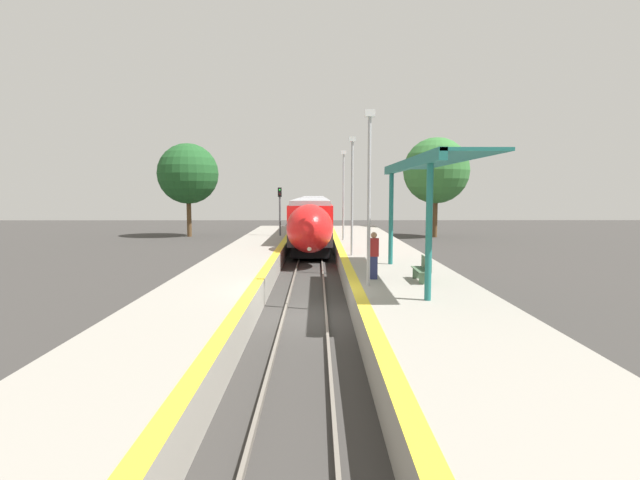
% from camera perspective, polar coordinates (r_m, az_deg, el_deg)
% --- Properties ---
extents(ground_plane, '(120.00, 120.00, 0.00)m').
position_cam_1_polar(ground_plane, '(17.26, -1.72, -8.84)').
color(ground_plane, '#383533').
extents(rail_left, '(0.08, 90.00, 0.15)m').
position_cam_1_polar(rail_left, '(17.28, -4.14, -8.59)').
color(rail_left, slate).
rests_on(rail_left, ground_plane).
extents(rail_right, '(0.08, 90.00, 0.15)m').
position_cam_1_polar(rail_right, '(17.24, 0.70, -8.60)').
color(rail_right, slate).
rests_on(rail_right, ground_plane).
extents(train, '(2.79, 40.90, 3.77)m').
position_cam_1_polar(train, '(46.84, -0.86, 2.89)').
color(train, black).
rests_on(train, ground_plane).
extents(platform_right, '(4.52, 64.00, 1.02)m').
position_cam_1_polar(platform_right, '(17.48, 11.03, -7.05)').
color(platform_right, gray).
rests_on(platform_right, ground_plane).
extents(platform_left, '(3.51, 64.00, 1.02)m').
position_cam_1_polar(platform_left, '(17.54, -12.74, -7.04)').
color(platform_left, gray).
rests_on(platform_left, ground_plane).
extents(platform_bench, '(0.44, 1.59, 0.89)m').
position_cam_1_polar(platform_bench, '(18.66, 11.70, -3.21)').
color(platform_bench, '#4C6B4C').
rests_on(platform_bench, platform_right).
extents(person_waiting, '(0.36, 0.23, 1.78)m').
position_cam_1_polar(person_waiting, '(18.80, 6.16, -1.66)').
color(person_waiting, navy).
rests_on(person_waiting, platform_right).
extents(railway_signal, '(0.28, 0.28, 4.63)m').
position_cam_1_polar(railway_signal, '(37.71, -4.61, 3.24)').
color(railway_signal, '#59595E').
rests_on(railway_signal, ground_plane).
extents(lamppost_near, '(0.36, 0.20, 6.06)m').
position_cam_1_polar(lamppost_near, '(17.41, 5.63, 6.03)').
color(lamppost_near, '#9E9EA3').
rests_on(lamppost_near, platform_right).
extents(lamppost_mid, '(0.36, 0.20, 6.06)m').
position_cam_1_polar(lamppost_mid, '(25.71, 3.69, 5.85)').
color(lamppost_mid, '#9E9EA3').
rests_on(lamppost_mid, platform_right).
extents(lamppost_far, '(0.36, 0.20, 6.06)m').
position_cam_1_polar(lamppost_far, '(34.03, 2.70, 5.76)').
color(lamppost_far, '#9E9EA3').
rests_on(lamppost_far, platform_right).
extents(station_canopy, '(2.02, 10.64, 4.46)m').
position_cam_1_polar(station_canopy, '(19.06, 11.61, 8.02)').
color(station_canopy, '#1E6B66').
rests_on(station_canopy, platform_right).
extents(background_tree_left, '(5.77, 5.77, 8.95)m').
position_cam_1_polar(background_tree_left, '(49.81, -14.85, 7.32)').
color(background_tree_left, brown).
rests_on(background_tree_left, ground_plane).
extents(background_tree_right, '(6.21, 6.21, 9.43)m').
position_cam_1_polar(background_tree_right, '(48.80, 13.13, 7.72)').
color(background_tree_right, brown).
rests_on(background_tree_right, ground_plane).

